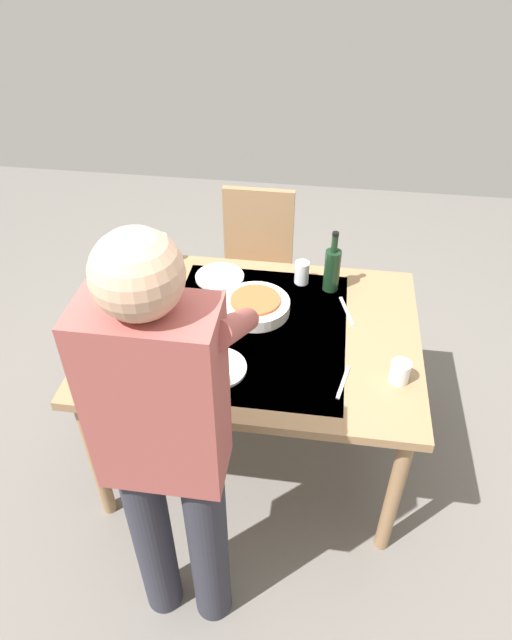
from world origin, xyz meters
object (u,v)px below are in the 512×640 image
water_cup_far_left (111,337)px  water_cup_near_right (122,297)px  wine_glass_left (161,244)px  chair_near (256,260)px  wine_bottle (332,269)px  water_cup_near_left (400,372)px  person_server (167,443)px  serving_bowl_pasta (255,305)px  side_bowl_salad (150,325)px  dinner_plate_near (220,277)px  dinner_plate_far (217,368)px  water_cup_far_right (302,273)px  side_bowl_bread (105,377)px  dining_table (256,343)px

water_cup_far_left → water_cup_near_right: bearing=-80.8°
wine_glass_left → water_cup_near_right: bearing=78.6°
chair_near → wine_bottle: (-0.42, 0.56, 0.35)m
wine_bottle → water_cup_near_left: wine_bottle is taller
person_server → water_cup_near_left: person_server is taller
water_cup_near_left → water_cup_near_right: water_cup_near_right is taller
wine_bottle → wine_glass_left: bearing=-7.3°
serving_bowl_pasta → wine_bottle: bearing=-145.8°
serving_bowl_pasta → side_bowl_salad: size_ratio=1.67×
dinner_plate_near → chair_near: bearing=-99.8°
water_cup_far_left → dinner_plate_far: bearing=170.4°
wine_glass_left → water_cup_near_right: 0.38m
water_cup_far_right → side_bowl_bread: bearing=48.4°
dinner_plate_near → wine_bottle: bearing=178.6°
water_cup_near_left → water_cup_near_right: bearing=-13.8°
person_server → wine_bottle: person_server is taller
water_cup_far_right → water_cup_near_left: bearing=125.1°
side_bowl_salad → wine_glass_left: bearing=-80.1°
wine_bottle → chair_near: bearing=-53.0°
wine_bottle → water_cup_far_left: size_ratio=3.12×
serving_bowl_pasta → side_bowl_bread: 0.71m
dining_table → water_cup_far_left: bearing=18.1°
wine_bottle → dinner_plate_near: size_ratio=1.29×
wine_glass_left → serving_bowl_pasta: 0.60m
wine_bottle → side_bowl_bread: size_ratio=1.85×
water_cup_near_right → serving_bowl_pasta: size_ratio=0.36×
chair_near → water_cup_far_right: chair_near is taller
wine_glass_left → side_bowl_salad: bearing=99.9°
wine_glass_left → water_cup_far_right: bearing=174.0°
water_cup_far_right → side_bowl_salad: size_ratio=0.60×
chair_near → water_cup_far_left: bearing=68.3°
chair_near → side_bowl_salad: size_ratio=5.06×
water_cup_near_right → water_cup_far_left: 0.25m
dinner_plate_near → water_cup_far_right: bearing=-177.0°
chair_near → serving_bowl_pasta: 0.83m
wine_bottle → dinner_plate_near: (0.52, -0.01, -0.10)m
serving_bowl_pasta → side_bowl_bread: same height
dinner_plate_far → water_cup_far_right: bearing=-113.8°
wine_glass_left → water_cup_near_right: size_ratio=1.41×
wine_glass_left → water_cup_far_right: size_ratio=1.40×
person_server → chair_near: bearing=-90.9°
chair_near → water_cup_far_right: 0.67m
water_cup_far_left → side_bowl_bread: 0.21m
wine_glass_left → water_cup_far_left: wine_glass_left is taller
wine_glass_left → water_cup_near_left: size_ratio=1.70×
side_bowl_bread → dinner_plate_far: size_ratio=0.70×
water_cup_near_right → serving_bowl_pasta: (-0.58, -0.05, -0.02)m
person_server → wine_bottle: size_ratio=5.71×
dining_table → side_bowl_bread: bearing=37.3°
wine_glass_left → side_bowl_bread: size_ratio=0.94×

